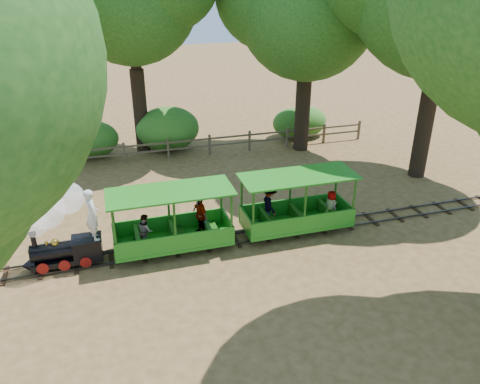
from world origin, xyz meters
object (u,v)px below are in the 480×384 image
object	(u,v)px
carriage_front	(174,227)
carriage_rear	(293,210)
fence	(189,145)
locomotive	(57,221)

from	to	relation	value
carriage_front	carriage_rear	size ratio (longest dim) A/B	1.00
carriage_front	carriage_rear	bearing A→B (deg)	0.42
carriage_front	fence	bearing A→B (deg)	75.93
fence	carriage_rear	bearing A→B (deg)	-75.89
locomotive	fence	world-z (taller)	locomotive
carriage_rear	locomotive	bearing A→B (deg)	179.84
locomotive	carriage_rear	size ratio (longest dim) A/B	0.71
locomotive	fence	distance (m)	9.61
locomotive	fence	size ratio (longest dim) A/B	0.15
fence	locomotive	bearing A→B (deg)	-123.92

